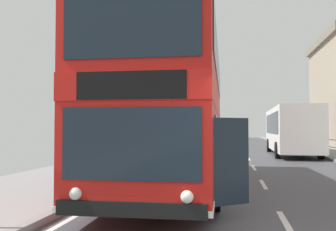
{
  "coord_description": "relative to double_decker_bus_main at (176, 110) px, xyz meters",
  "views": [
    {
      "loc": [
        -0.96,
        -4.34,
        1.7
      ],
      "look_at": [
        -2.86,
        6.79,
        2.1
      ],
      "focal_mm": 39.66,
      "sensor_mm": 36.0,
      "label": 1
    }
  ],
  "objects": [
    {
      "name": "double_decker_bus_main",
      "position": [
        0.0,
        0.0,
        0.0
      ],
      "size": [
        3.41,
        11.3,
        4.33
      ],
      "color": "red",
      "rests_on": "ground"
    },
    {
      "name": "background_bus_far_lane",
      "position": [
        5.49,
        14.11,
        -0.62
      ],
      "size": [
        2.76,
        10.24,
        3.02
      ],
      "color": "white",
      "rests_on": "ground"
    }
  ]
}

